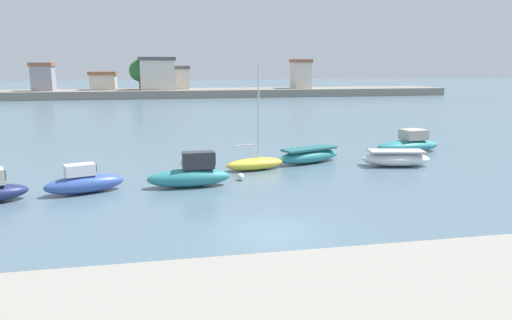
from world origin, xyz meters
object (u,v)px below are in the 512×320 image
moored_boat_3 (255,163)px  moored_boat_4 (309,156)px  moored_boat_1 (84,182)px  mooring_buoy_0 (183,162)px  moored_boat_6 (409,144)px  mooring_buoy_1 (241,177)px  moored_boat_2 (191,175)px  moored_boat_5 (396,158)px

moored_boat_3 → moored_boat_4: size_ratio=1.32×
moored_boat_1 → moored_boat_3: (9.95, 3.82, -0.14)m
moored_boat_3 → mooring_buoy_0: 5.28m
moored_boat_6 → mooring_buoy_1: 15.77m
moored_boat_1 → mooring_buoy_1: 8.67m
mooring_buoy_0 → mooring_buoy_1: mooring_buoy_1 is taller
mooring_buoy_0 → moored_boat_3: bearing=-31.4°
moored_boat_2 → mooring_buoy_1: size_ratio=10.86×
moored_boat_6 → mooring_buoy_0: size_ratio=19.27×
moored_boat_1 → mooring_buoy_0: moored_boat_1 is taller
moored_boat_4 → moored_boat_6: moored_boat_6 is taller
moored_boat_1 → moored_boat_5: (19.48, 3.15, -0.08)m
moored_boat_2 → moored_boat_3: bearing=37.5°
moored_boat_6 → mooring_buoy_0: (-17.48, -1.15, -0.50)m
moored_boat_3 → mooring_buoy_1: size_ratio=16.00×
moored_boat_6 → mooring_buoy_0: 17.53m
moored_boat_1 → moored_boat_2: size_ratio=0.92×
mooring_buoy_1 → moored_boat_1: bearing=-172.2°
moored_boat_2 → moored_boat_5: (13.87, 2.91, -0.17)m
moored_boat_4 → mooring_buoy_0: (-8.62, 1.30, -0.36)m
moored_boat_6 → moored_boat_4: bearing=-172.6°
moored_boat_2 → moored_boat_4: (8.45, 5.02, -0.18)m
moored_boat_2 → moored_boat_6: size_ratio=0.82×
moored_boat_3 → moored_boat_6: size_ratio=1.21×
moored_boat_2 → moored_boat_5: size_ratio=0.97×
mooring_buoy_0 → moored_boat_1: bearing=-129.7°
moored_boat_1 → mooring_buoy_1: size_ratio=10.04×
moored_boat_3 → moored_boat_5: moored_boat_3 is taller
moored_boat_2 → mooring_buoy_0: size_ratio=15.84×
moored_boat_2 → moored_boat_3: 5.62m
moored_boat_1 → moored_boat_6: (22.93, 7.71, 0.05)m
moored_boat_6 → mooring_buoy_1: bearing=-163.5°
moored_boat_4 → moored_boat_6: bearing=-5.1°
moored_boat_4 → moored_boat_5: size_ratio=1.08×
moored_boat_1 → moored_boat_6: bearing=-0.7°
moored_boat_6 → moored_boat_3: bearing=-171.3°
moored_boat_3 → moored_boat_1: bearing=-171.3°
moored_boat_3 → mooring_buoy_0: moored_boat_3 is taller
moored_boat_1 → moored_boat_2: (5.61, 0.24, 0.10)m
moored_boat_5 → moored_boat_2: bearing=-156.9°
moored_boat_1 → mooring_buoy_0: bearing=31.1°
moored_boat_4 → moored_boat_5: bearing=-41.8°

